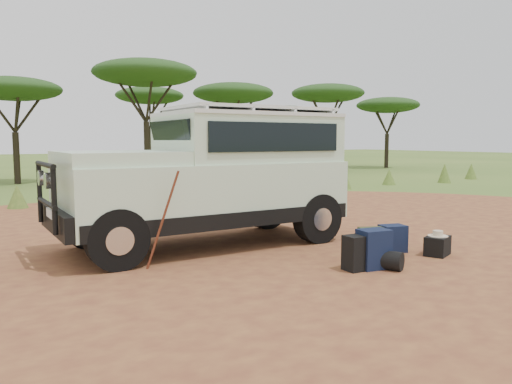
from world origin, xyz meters
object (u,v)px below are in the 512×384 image
safari_vehicle (214,179)px  walking_staff (163,220)px  backpack_black (357,253)px  hard_case (437,246)px  duffel_navy (393,239)px  backpack_olive (372,245)px  backpack_navy (374,249)px

safari_vehicle → walking_staff: 1.99m
walking_staff → backpack_black: bearing=-101.3°
hard_case → walking_staff: bearing=137.0°
safari_vehicle → walking_staff: bearing=-141.0°
walking_staff → duffel_navy: 4.08m
backpack_black → duffel_navy: (1.41, 0.60, -0.03)m
safari_vehicle → backpack_black: (0.99, -2.88, -0.99)m
walking_staff → duffel_navy: bearing=-82.9°
hard_case → safari_vehicle: bearing=112.8°
safari_vehicle → duffel_navy: size_ratio=11.15×
backpack_olive → walking_staff: bearing=176.3°
backpack_black → safari_vehicle: bearing=111.6°
backpack_black → backpack_navy: (0.28, -0.06, 0.04)m
walking_staff → backpack_navy: walking_staff is taller
backpack_navy → hard_case: backpack_navy is taller
walking_staff → backpack_olive: (3.10, -1.37, -0.49)m
backpack_navy → hard_case: bearing=10.4°
walking_staff → backpack_black: size_ratio=2.93×
backpack_black → hard_case: 1.87m
safari_vehicle → duffel_navy: 3.46m
safari_vehicle → backpack_olive: 3.19m
safari_vehicle → backpack_olive: bearing=-58.1°
backpack_black → hard_case: bearing=2.5°
walking_staff → backpack_navy: 3.30m
safari_vehicle → backpack_olive: safari_vehicle is taller
safari_vehicle → walking_staff: size_ratio=3.40×
safari_vehicle → duffel_navy: bearing=-43.4°
duffel_navy → hard_case: (0.46, -0.60, -0.07)m
backpack_navy → backpack_olive: 0.49m
walking_staff → hard_case: size_ratio=3.34×
backpack_navy → duffel_navy: size_ratio=1.27×
backpack_navy → backpack_olive: size_ratio=1.11×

